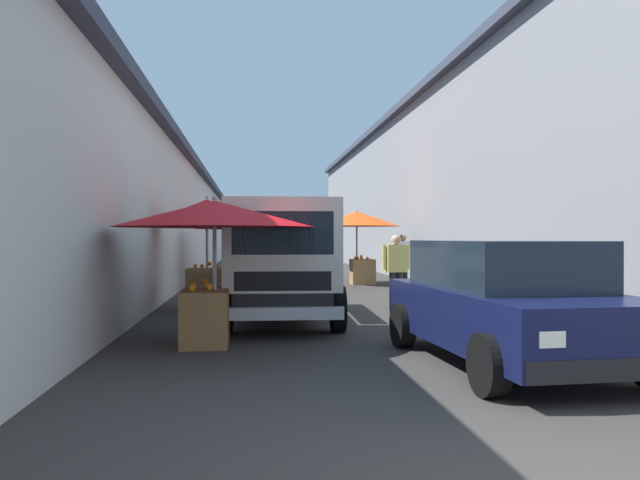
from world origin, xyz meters
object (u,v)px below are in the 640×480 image
at_px(fruit_stall_near_left, 207,224).
at_px(fruit_stall_near_right, 261,234).
at_px(delivery_truck, 282,264).
at_px(vendor_in_shade, 403,256).
at_px(fruit_stall_far_left, 213,227).
at_px(fruit_stall_mid_lane, 242,231).
at_px(fruit_stall_far_right, 357,224).
at_px(hatchback_car, 507,302).
at_px(vendor_by_crates, 396,266).

xyz_separation_m(fruit_stall_near_left, fruit_stall_near_right, (7.17, -1.25, -0.19)).
height_order(delivery_truck, vendor_in_shade, delivery_truck).
height_order(fruit_stall_near_left, fruit_stall_far_left, fruit_stall_near_left).
bearing_deg(fruit_stall_mid_lane, fruit_stall_near_right, -13.79).
bearing_deg(fruit_stall_far_left, fruit_stall_far_right, -19.76).
xyz_separation_m(hatchback_car, vendor_by_crates, (5.72, -0.03, 0.14)).
relative_size(fruit_stall_near_left, delivery_truck, 0.47).
xyz_separation_m(fruit_stall_far_right, vendor_by_crates, (-6.86, 0.36, -1.02)).
height_order(fruit_stall_mid_lane, delivery_truck, fruit_stall_mid_lane).
bearing_deg(delivery_truck, fruit_stall_near_left, 27.31).
bearing_deg(fruit_stall_mid_lane, vendor_in_shade, -81.51).
height_order(fruit_stall_mid_lane, vendor_by_crates, fruit_stall_mid_lane).
bearing_deg(fruit_stall_far_left, hatchback_car, -116.61).
xyz_separation_m(fruit_stall_near_left, fruit_stall_mid_lane, (4.75, -0.65, -0.12)).
bearing_deg(fruit_stall_far_left, vendor_by_crates, -41.61).
height_order(fruit_stall_far_right, vendor_in_shade, fruit_stall_far_right).
bearing_deg(fruit_stall_near_right, vendor_in_shade, -111.40).
relative_size(fruit_stall_near_right, hatchback_car, 0.55).
distance_m(fruit_stall_far_left, hatchback_car, 4.01).
relative_size(fruit_stall_near_right, fruit_stall_far_left, 0.79).
distance_m(fruit_stall_mid_lane, fruit_stall_near_right, 2.49).
bearing_deg(fruit_stall_near_right, delivery_truck, -178.93).
distance_m(fruit_stall_near_left, vendor_by_crates, 4.06).
bearing_deg(fruit_stall_near_left, fruit_stall_near_right, -9.87).
relative_size(fruit_stall_far_right, fruit_stall_far_left, 1.01).
distance_m(fruit_stall_near_left, delivery_truck, 3.21).
xyz_separation_m(fruit_stall_far_right, vendor_in_shade, (-0.92, -1.26, -0.99)).
xyz_separation_m(delivery_truck, vendor_in_shade, (8.26, -4.12, -0.13)).
relative_size(fruit_stall_near_left, vendor_by_crates, 1.53).
distance_m(fruit_stall_far_right, delivery_truck, 9.66).
relative_size(delivery_truck, vendor_by_crates, 3.22).
bearing_deg(fruit_stall_near_left, vendor_by_crates, -96.62).
xyz_separation_m(fruit_stall_near_right, fruit_stall_far_right, (-0.77, -3.05, 0.31)).
xyz_separation_m(fruit_stall_mid_lane, delivery_truck, (-7.53, -0.78, -0.62)).
xyz_separation_m(fruit_stall_far_right, fruit_stall_far_left, (-10.83, 3.89, -0.28)).
xyz_separation_m(fruit_stall_near_left, delivery_truck, (-2.78, -1.43, -0.74)).
xyz_separation_m(delivery_truck, vendor_by_crates, (2.32, -2.50, -0.16)).
bearing_deg(vendor_by_crates, fruit_stall_far_right, -3.04).
distance_m(fruit_stall_far_right, vendor_in_shade, 1.85).
bearing_deg(fruit_stall_far_right, fruit_stall_near_right, 75.89).
relative_size(fruit_stall_mid_lane, vendor_by_crates, 1.76).
distance_m(fruit_stall_near_left, hatchback_car, 7.38).
relative_size(vendor_by_crates, vendor_in_shade, 0.97).
height_order(fruit_stall_far_left, vendor_by_crates, fruit_stall_far_left).
height_order(hatchback_car, vendor_in_shade, vendor_in_shade).
height_order(fruit_stall_near_right, delivery_truck, fruit_stall_near_right).
xyz_separation_m(fruit_stall_near_right, fruit_stall_far_left, (-11.60, 0.84, 0.04)).
distance_m(vendor_by_crates, vendor_in_shade, 6.16).
relative_size(fruit_stall_mid_lane, delivery_truck, 0.54).
bearing_deg(fruit_stall_mid_lane, fruit_stall_far_right, -65.59).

